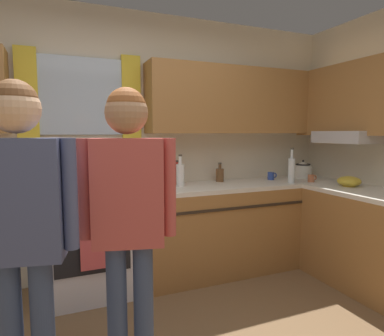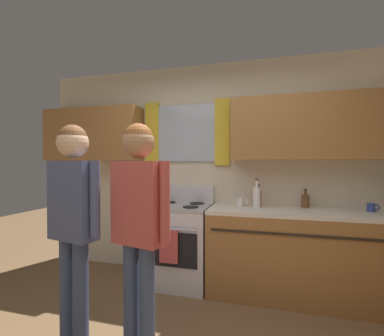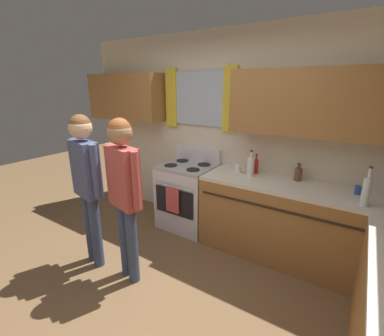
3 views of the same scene
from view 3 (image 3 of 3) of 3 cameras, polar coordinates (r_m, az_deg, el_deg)
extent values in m
plane|color=brown|center=(2.78, -13.34, -27.11)|extent=(12.00, 12.00, 0.00)
cube|color=beige|center=(3.61, 7.41, 7.10)|extent=(4.60, 0.10, 2.60)
cube|color=silver|center=(3.68, 1.56, 14.63)|extent=(0.73, 0.03, 0.70)
cube|color=yellow|center=(3.93, -4.40, 14.75)|extent=(0.18, 0.04, 0.80)
cube|color=yellow|center=(3.45, 8.15, 14.30)|extent=(0.18, 0.04, 0.80)
cube|color=#9E6B38|center=(4.36, -14.08, 14.55)|extent=(1.32, 0.32, 0.68)
cube|color=#9E6B38|center=(3.01, 28.26, 12.08)|extent=(2.10, 0.32, 0.68)
cube|color=#9E6B38|center=(3.24, 22.73, -11.74)|extent=(2.31, 0.62, 0.86)
cube|color=silver|center=(3.06, 23.70, -4.29)|extent=(2.31, 0.62, 0.04)
cube|color=#2D2319|center=(2.83, 22.17, -9.35)|extent=(2.19, 0.01, 0.02)
cube|color=silver|center=(3.74, -0.95, -6.32)|extent=(0.71, 0.62, 0.86)
cube|color=black|center=(3.49, -3.86, -7.28)|extent=(0.59, 0.01, 0.36)
cylinder|color=#ADADB2|center=(3.38, -4.18, -4.04)|extent=(0.59, 0.02, 0.02)
cube|color=#ADADB2|center=(3.59, -0.98, 0.29)|extent=(0.71, 0.62, 0.04)
cube|color=silver|center=(3.77, 1.30, 3.03)|extent=(0.71, 0.08, 0.20)
cylinder|color=black|center=(3.57, -4.57, 0.59)|extent=(0.17, 0.17, 0.01)
cylinder|color=black|center=(3.38, 0.23, -0.35)|extent=(0.17, 0.17, 0.01)
cylinder|color=black|center=(3.78, -2.06, 1.58)|extent=(0.17, 0.17, 0.01)
cylinder|color=black|center=(3.60, 2.58, 0.75)|extent=(0.17, 0.17, 0.01)
cube|color=#CC4C4C|center=(3.45, -4.22, -6.88)|extent=(0.20, 0.02, 0.34)
cylinder|color=red|center=(3.32, 13.52, 0.31)|extent=(0.06, 0.06, 0.17)
cylinder|color=red|center=(3.29, 13.65, 2.22)|extent=(0.02, 0.02, 0.06)
cylinder|color=#3F382D|center=(3.28, 13.70, 2.86)|extent=(0.03, 0.03, 0.02)
cylinder|color=brown|center=(3.22, 21.78, -1.31)|extent=(0.08, 0.08, 0.14)
cylinder|color=brown|center=(3.19, 21.97, 0.30)|extent=(0.03, 0.03, 0.05)
cylinder|color=#3F382D|center=(3.18, 22.03, 0.86)|extent=(0.04, 0.04, 0.02)
cylinder|color=white|center=(3.20, 12.43, 0.18)|extent=(0.08, 0.08, 0.22)
cylinder|color=white|center=(3.16, 12.60, 2.76)|extent=(0.03, 0.03, 0.08)
cylinder|color=#3F382D|center=(3.15, 12.66, 3.58)|extent=(0.03, 0.03, 0.02)
cylinder|color=silver|center=(2.80, 33.25, -4.36)|extent=(0.07, 0.07, 0.26)
cylinder|color=silver|center=(2.75, 33.84, -0.95)|extent=(0.03, 0.03, 0.09)
cylinder|color=#3F382D|center=(2.74, 34.02, 0.12)|extent=(0.03, 0.03, 0.02)
cylinder|color=white|center=(3.34, 9.84, -0.06)|extent=(0.08, 0.08, 0.09)
torus|color=white|center=(3.32, 10.66, -0.13)|extent=(0.07, 0.01, 0.07)
cylinder|color=#2D479E|center=(3.09, 32.12, -4.04)|extent=(0.07, 0.07, 0.08)
torus|color=#2D479E|center=(3.09, 33.01, -4.11)|extent=(0.06, 0.01, 0.06)
cylinder|color=#38476B|center=(3.14, -19.87, -12.80)|extent=(0.11, 0.11, 0.82)
cylinder|color=#38476B|center=(3.25, -21.00, -11.78)|extent=(0.11, 0.11, 0.82)
cube|color=#47517A|center=(2.93, -21.86, -0.22)|extent=(0.40, 0.24, 0.58)
cylinder|color=#47517A|center=(2.73, -20.03, -0.75)|extent=(0.07, 0.07, 0.53)
cylinder|color=#47517A|center=(3.12, -23.55, 1.06)|extent=(0.07, 0.07, 0.53)
sphere|color=#DBAD84|center=(2.84, -22.81, 7.95)|extent=(0.23, 0.23, 0.23)
sphere|color=brown|center=(2.84, -22.87, 8.51)|extent=(0.21, 0.21, 0.21)
cylinder|color=#38476B|center=(2.81, -12.67, -15.89)|extent=(0.11, 0.11, 0.82)
cylinder|color=#38476B|center=(2.92, -14.18, -14.65)|extent=(0.11, 0.11, 0.82)
cube|color=#BF4C47|center=(2.57, -14.52, -1.97)|extent=(0.40, 0.24, 0.58)
cylinder|color=#BF4C47|center=(2.37, -11.95, -2.75)|extent=(0.07, 0.07, 0.53)
cylinder|color=#BF4C47|center=(2.75, -16.80, -0.37)|extent=(0.07, 0.07, 0.53)
sphere|color=#A87A56|center=(2.46, -15.25, 7.34)|extent=(0.22, 0.22, 0.22)
sphere|color=brown|center=(2.46, -15.30, 7.98)|extent=(0.21, 0.21, 0.21)
camera|label=1|loc=(2.23, -58.08, -4.13)|focal=31.02mm
camera|label=2|loc=(1.11, -54.78, -20.29)|focal=24.97mm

